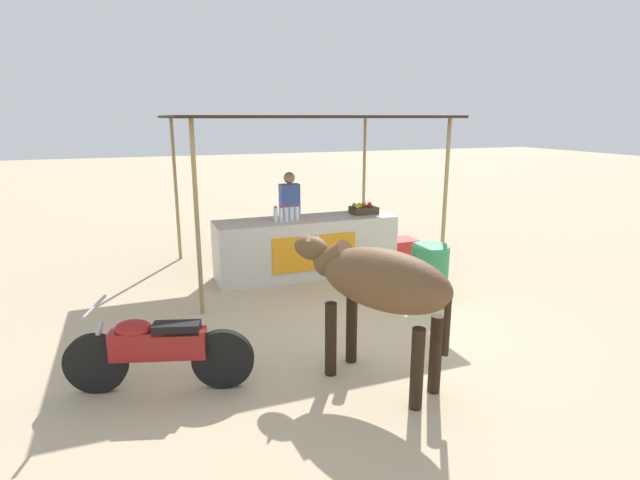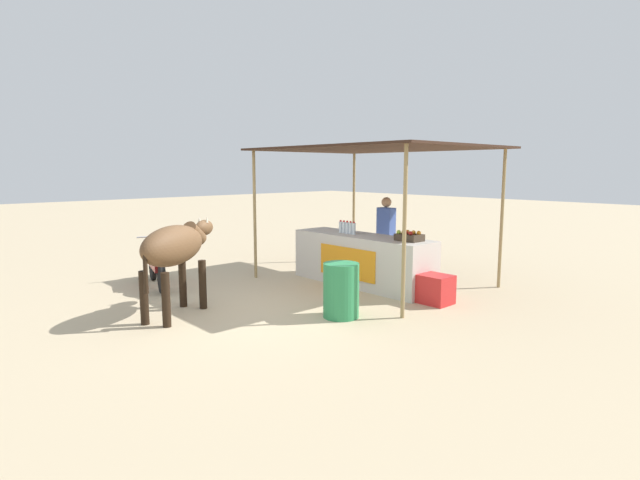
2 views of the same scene
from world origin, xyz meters
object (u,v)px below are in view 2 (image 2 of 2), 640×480
at_px(motorcycle_parked, 156,264).
at_px(vendor_behind_counter, 386,237).
at_px(water_barrel, 341,290).
at_px(stall_counter, 362,260).
at_px(cooler_box, 433,289).
at_px(cow, 176,248).
at_px(fruit_crate, 409,237).

bearing_deg(motorcycle_parked, vendor_behind_counter, 55.87).
relative_size(vendor_behind_counter, water_barrel, 2.01).
bearing_deg(stall_counter, motorcycle_parked, -130.89).
relative_size(cooler_box, motorcycle_parked, 0.34).
distance_m(cow, motorcycle_parked, 2.21).
bearing_deg(fruit_crate, stall_counter, -177.13).
distance_m(stall_counter, vendor_behind_counter, 0.84).
relative_size(stall_counter, fruit_crate, 6.82).
relative_size(fruit_crate, cooler_box, 0.73).
distance_m(cooler_box, water_barrel, 1.76).
bearing_deg(motorcycle_parked, cow, -16.13).
bearing_deg(water_barrel, cooler_box, 74.54).
height_order(cooler_box, water_barrel, water_barrel).
bearing_deg(fruit_crate, vendor_behind_counter, 147.87).
relative_size(stall_counter, water_barrel, 3.65).
height_order(water_barrel, motorcycle_parked, motorcycle_parked).
xyz_separation_m(stall_counter, water_barrel, (1.24, -1.78, -0.07)).
bearing_deg(stall_counter, water_barrel, -55.21).
bearing_deg(fruit_crate, water_barrel, -84.69).
distance_m(stall_counter, cooler_box, 1.73).
bearing_deg(vendor_behind_counter, cow, -96.25).
distance_m(cooler_box, cow, 4.17).
bearing_deg(cow, vendor_behind_counter, 83.75).
xyz_separation_m(vendor_behind_counter, motorcycle_parked, (-2.51, -3.70, -0.42)).
relative_size(fruit_crate, vendor_behind_counter, 0.27).
xyz_separation_m(fruit_crate, cow, (-1.58, -3.59, -0.00)).
height_order(vendor_behind_counter, cow, vendor_behind_counter).
relative_size(cow, motorcycle_parked, 1.01).
bearing_deg(cow, cooler_box, 57.18).
xyz_separation_m(stall_counter, fruit_crate, (1.07, 0.05, 0.55)).
bearing_deg(motorcycle_parked, stall_counter, 49.11).
bearing_deg(motorcycle_parked, water_barrel, 17.08).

